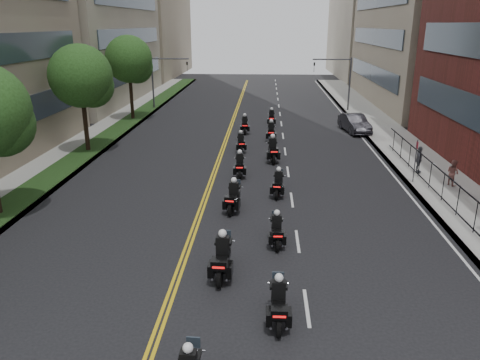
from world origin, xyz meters
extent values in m
cube|color=gray|center=(12.00, 25.00, 0.07)|extent=(4.00, 90.00, 0.15)
cube|color=gray|center=(-12.00, 25.00, 0.07)|extent=(4.00, 90.00, 0.15)
cube|color=#1B3413|center=(-11.20, 25.00, 0.17)|extent=(2.00, 90.00, 0.04)
cube|color=#333F4C|center=(13.95, 48.00, 3.50)|extent=(0.12, 24.08, 1.80)
cube|color=#333F4C|center=(13.95, 48.00, 7.50)|extent=(0.12, 24.08, 1.80)
cube|color=#333F4C|center=(-13.95, 48.00, 3.50)|extent=(0.12, 24.08, 1.80)
cube|color=#333F4C|center=(-13.95, 48.00, 7.50)|extent=(0.12, 24.08, 1.80)
cube|color=#333F4C|center=(-13.95, 48.00, 11.50)|extent=(0.12, 24.08, 1.80)
cube|color=black|center=(11.00, 12.00, 1.60)|extent=(0.05, 28.00, 0.05)
cube|color=black|center=(11.00, 12.00, 0.30)|extent=(0.05, 28.00, 0.05)
sphere|color=#1F4316|center=(-10.60, 12.40, 4.49)|extent=(3.08, 3.08, 3.08)
cylinder|color=black|center=(-11.20, 24.00, 2.55)|extent=(0.32, 0.32, 5.11)
sphere|color=#1F4316|center=(-11.20, 24.00, 5.47)|extent=(4.40, 4.40, 4.40)
sphere|color=#1F4316|center=(-10.60, 24.40, 4.75)|extent=(3.08, 3.08, 3.08)
cylinder|color=black|center=(-11.20, 36.00, 2.69)|extent=(0.32, 0.32, 5.39)
sphere|color=#1F4316|center=(-11.20, 36.00, 5.78)|extent=(4.40, 4.40, 4.40)
sphere|color=#1F4316|center=(-10.60, 36.40, 5.00)|extent=(3.08, 3.08, 3.08)
cylinder|color=#3F3F44|center=(10.50, 42.00, 2.80)|extent=(0.18, 0.18, 5.60)
cylinder|color=#3F3F44|center=(8.50, 42.00, 5.40)|extent=(4.00, 0.14, 0.14)
imported|color=black|center=(6.70, 42.00, 4.60)|extent=(0.16, 0.20, 1.00)
cylinder|color=#3F3F44|center=(-10.50, 42.00, 2.80)|extent=(0.18, 0.18, 5.60)
cylinder|color=#3F3F44|center=(-8.50, 42.00, 5.40)|extent=(4.00, 0.14, 0.14)
imported|color=black|center=(-6.70, 42.00, 4.60)|extent=(0.16, 0.20, 1.00)
sphere|color=white|center=(-0.07, 0.98, 1.43)|extent=(0.27, 0.27, 0.27)
cylinder|color=black|center=(2.23, 3.47, 0.33)|extent=(0.14, 0.66, 0.66)
cylinder|color=black|center=(2.22, 5.03, 0.33)|extent=(0.14, 0.66, 0.66)
cube|color=black|center=(2.23, 4.25, 0.60)|extent=(0.42, 1.32, 0.39)
cube|color=silver|center=(2.23, 4.30, 0.38)|extent=(0.37, 0.54, 0.29)
cube|color=black|center=(2.23, 3.47, 0.84)|extent=(0.51, 0.41, 0.31)
cube|color=red|center=(2.23, 3.26, 0.82)|extent=(0.39, 0.03, 0.07)
cube|color=black|center=(2.23, 4.30, 1.09)|extent=(0.43, 0.27, 0.60)
sphere|color=white|center=(2.23, 4.30, 1.50)|extent=(0.28, 0.28, 0.28)
cylinder|color=black|center=(0.19, 6.11, 0.37)|extent=(0.18, 0.74, 0.74)
cylinder|color=black|center=(0.26, 7.84, 0.37)|extent=(0.18, 0.74, 0.74)
cube|color=black|center=(0.23, 6.98, 0.67)|extent=(0.52, 1.48, 0.43)
cube|color=silver|center=(0.23, 7.03, 0.42)|extent=(0.44, 0.61, 0.33)
cube|color=black|center=(0.19, 6.11, 0.93)|extent=(0.58, 0.48, 0.35)
cube|color=red|center=(0.18, 5.88, 0.91)|extent=(0.44, 0.05, 0.08)
cube|color=black|center=(0.23, 7.03, 1.22)|extent=(0.49, 0.32, 0.67)
sphere|color=white|center=(0.23, 7.04, 1.67)|extent=(0.31, 0.31, 0.31)
cylinder|color=black|center=(2.30, 9.00, 0.31)|extent=(0.15, 0.62, 0.62)
cylinder|color=black|center=(2.24, 10.45, 0.31)|extent=(0.15, 0.62, 0.62)
cube|color=black|center=(2.27, 9.73, 0.56)|extent=(0.43, 1.24, 0.36)
cube|color=silver|center=(2.27, 9.77, 0.35)|extent=(0.37, 0.51, 0.27)
cube|color=black|center=(2.30, 9.00, 0.78)|extent=(0.49, 0.40, 0.29)
cube|color=red|center=(2.31, 8.81, 0.76)|extent=(0.36, 0.04, 0.06)
cube|color=black|center=(2.27, 9.77, 1.02)|extent=(0.41, 0.27, 0.56)
sphere|color=white|center=(2.27, 9.78, 1.40)|extent=(0.26, 0.26, 0.26)
cylinder|color=black|center=(0.09, 12.62, 0.35)|extent=(0.23, 0.70, 0.69)
cylinder|color=black|center=(0.30, 14.23, 0.35)|extent=(0.23, 0.70, 0.69)
cube|color=black|center=(0.20, 13.42, 0.63)|extent=(0.60, 1.42, 0.41)
cube|color=silver|center=(0.20, 13.47, 0.40)|extent=(0.46, 0.60, 0.31)
cube|color=black|center=(0.09, 12.62, 0.88)|extent=(0.58, 0.49, 0.33)
cube|color=red|center=(0.06, 12.41, 0.85)|extent=(0.41, 0.08, 0.07)
cube|color=black|center=(0.20, 13.47, 1.14)|extent=(0.48, 0.34, 0.63)
sphere|color=white|center=(0.20, 13.48, 1.57)|extent=(0.30, 0.30, 0.30)
cylinder|color=black|center=(2.40, 14.96, 0.32)|extent=(0.20, 0.66, 0.65)
cylinder|color=black|center=(2.56, 16.47, 0.32)|extent=(0.20, 0.66, 0.65)
cube|color=black|center=(2.48, 15.72, 0.59)|extent=(0.54, 1.32, 0.38)
cube|color=silver|center=(2.48, 15.77, 0.37)|extent=(0.42, 0.56, 0.28)
cube|color=black|center=(2.40, 14.96, 0.82)|extent=(0.53, 0.45, 0.30)
cube|color=red|center=(2.37, 14.77, 0.80)|extent=(0.38, 0.07, 0.07)
cube|color=black|center=(2.48, 15.77, 1.06)|extent=(0.44, 0.31, 0.59)
sphere|color=white|center=(2.49, 15.77, 1.46)|extent=(0.28, 0.28, 0.28)
cylinder|color=black|center=(0.22, 18.21, 0.34)|extent=(0.17, 0.68, 0.67)
cylinder|color=black|center=(0.15, 19.79, 0.34)|extent=(0.17, 0.68, 0.67)
cube|color=black|center=(0.19, 19.00, 0.61)|extent=(0.47, 1.35, 0.39)
cube|color=silver|center=(0.19, 19.05, 0.39)|extent=(0.40, 0.56, 0.30)
cube|color=black|center=(0.22, 18.21, 0.85)|extent=(0.53, 0.44, 0.32)
cube|color=red|center=(0.23, 18.00, 0.83)|extent=(0.40, 0.05, 0.07)
cube|color=black|center=(0.19, 19.05, 1.11)|extent=(0.45, 0.29, 0.61)
sphere|color=white|center=(0.19, 19.06, 1.52)|extent=(0.29, 0.29, 0.29)
cylinder|color=black|center=(2.31, 21.54, 0.38)|extent=(0.22, 0.77, 0.76)
cylinder|color=black|center=(2.16, 23.32, 0.38)|extent=(0.22, 0.77, 0.76)
cube|color=black|center=(2.23, 22.43, 0.69)|extent=(0.59, 1.54, 0.45)
cube|color=silver|center=(2.23, 22.49, 0.44)|extent=(0.47, 0.65, 0.33)
cube|color=black|center=(2.31, 21.54, 0.96)|extent=(0.62, 0.51, 0.36)
cube|color=red|center=(2.32, 21.31, 0.94)|extent=(0.45, 0.07, 0.08)
cube|color=black|center=(2.23, 22.49, 1.25)|extent=(0.51, 0.35, 0.69)
sphere|color=white|center=(2.23, 22.50, 1.72)|extent=(0.32, 0.32, 0.32)
cylinder|color=black|center=(0.02, 24.08, 0.32)|extent=(0.21, 0.65, 0.64)
cylinder|color=black|center=(-0.15, 25.57, 0.32)|extent=(0.21, 0.65, 0.64)
cube|color=black|center=(-0.06, 24.82, 0.58)|extent=(0.54, 1.31, 0.38)
cube|color=silver|center=(-0.07, 24.87, 0.37)|extent=(0.42, 0.56, 0.28)
cube|color=black|center=(0.02, 24.08, 0.81)|extent=(0.53, 0.45, 0.30)
cube|color=red|center=(0.05, 23.88, 0.79)|extent=(0.38, 0.07, 0.07)
cube|color=black|center=(-0.07, 24.87, 1.05)|extent=(0.44, 0.31, 0.58)
sphere|color=white|center=(-0.07, 24.88, 1.45)|extent=(0.27, 0.27, 0.27)
cylinder|color=black|center=(2.17, 27.56, 0.35)|extent=(0.15, 0.70, 0.69)
cylinder|color=black|center=(2.19, 29.19, 0.35)|extent=(0.15, 0.70, 0.69)
cube|color=black|center=(2.18, 28.38, 0.63)|extent=(0.44, 1.38, 0.41)
cube|color=silver|center=(2.18, 28.43, 0.40)|extent=(0.39, 0.56, 0.31)
cube|color=black|center=(2.17, 27.56, 0.88)|extent=(0.53, 0.43, 0.33)
cube|color=red|center=(2.17, 27.34, 0.86)|extent=(0.41, 0.03, 0.07)
cube|color=black|center=(2.18, 28.43, 1.14)|extent=(0.45, 0.29, 0.63)
sphere|color=white|center=(2.18, 28.44, 1.57)|extent=(0.30, 0.30, 0.30)
cylinder|color=black|center=(-0.01, 30.14, 0.34)|extent=(0.18, 0.69, 0.68)
cylinder|color=black|center=(-0.10, 31.75, 0.34)|extent=(0.18, 0.69, 0.68)
cube|color=black|center=(-0.06, 30.95, 0.62)|extent=(0.50, 1.37, 0.40)
cube|color=silver|center=(-0.06, 31.00, 0.39)|extent=(0.41, 0.57, 0.30)
cube|color=black|center=(-0.01, 30.14, 0.86)|extent=(0.54, 0.45, 0.32)
cube|color=red|center=(0.00, 29.93, 0.84)|extent=(0.40, 0.05, 0.07)
cube|color=black|center=(-0.06, 31.00, 1.12)|extent=(0.46, 0.30, 0.62)
sphere|color=white|center=(-0.06, 31.01, 1.54)|extent=(0.29, 0.29, 0.29)
cylinder|color=black|center=(2.26, 33.42, 0.34)|extent=(0.14, 0.67, 0.67)
cylinder|color=black|center=(2.27, 35.00, 0.34)|extent=(0.14, 0.67, 0.67)
cube|color=black|center=(2.26, 34.21, 0.61)|extent=(0.42, 1.33, 0.39)
cube|color=silver|center=(2.26, 34.26, 0.38)|extent=(0.38, 0.54, 0.30)
cube|color=black|center=(2.26, 33.42, 0.85)|extent=(0.51, 0.42, 0.32)
cube|color=red|center=(2.26, 33.21, 0.83)|extent=(0.39, 0.03, 0.07)
cube|color=black|center=(2.26, 34.26, 1.11)|extent=(0.43, 0.28, 0.61)
sphere|color=white|center=(2.26, 34.27, 1.52)|extent=(0.29, 0.29, 0.29)
imported|color=black|center=(9.40, 31.85, 0.76)|extent=(2.35, 4.84, 1.53)
imported|color=brown|center=(12.41, 17.51, 0.90)|extent=(0.81, 0.89, 1.49)
imported|color=#46474F|center=(11.20, 19.79, 0.99)|extent=(0.73, 1.06, 1.68)
camera|label=1|loc=(1.73, -8.44, 8.95)|focal=35.00mm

